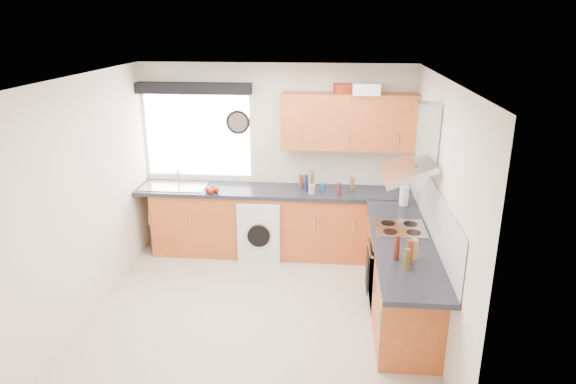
# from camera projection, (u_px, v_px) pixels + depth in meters

# --- Properties ---
(ground_plane) EXTENTS (3.60, 3.60, 0.00)m
(ground_plane) POSITION_uv_depth(u_px,v_px,m) (258.00, 312.00, 5.58)
(ground_plane) COLOR beige
(ceiling) EXTENTS (3.60, 3.60, 0.02)m
(ceiling) POSITION_uv_depth(u_px,v_px,m) (253.00, 78.00, 4.78)
(ceiling) COLOR white
(ceiling) RESTS_ON wall_back
(wall_back) EXTENTS (3.60, 0.02, 2.50)m
(wall_back) POSITION_uv_depth(u_px,v_px,m) (276.00, 158.00, 6.87)
(wall_back) COLOR silver
(wall_back) RESTS_ON ground_plane
(wall_front) EXTENTS (3.60, 0.02, 2.50)m
(wall_front) POSITION_uv_depth(u_px,v_px,m) (216.00, 294.00, 3.48)
(wall_front) COLOR silver
(wall_front) RESTS_ON ground_plane
(wall_left) EXTENTS (0.02, 3.60, 2.50)m
(wall_left) POSITION_uv_depth(u_px,v_px,m) (85.00, 199.00, 5.33)
(wall_left) COLOR silver
(wall_left) RESTS_ON ground_plane
(wall_right) EXTENTS (0.02, 3.60, 2.50)m
(wall_right) POSITION_uv_depth(u_px,v_px,m) (437.00, 210.00, 5.02)
(wall_right) COLOR silver
(wall_right) RESTS_ON ground_plane
(window) EXTENTS (1.40, 0.02, 1.10)m
(window) POSITION_uv_depth(u_px,v_px,m) (198.00, 135.00, 6.86)
(window) COLOR silver
(window) RESTS_ON wall_back
(window_blind) EXTENTS (1.50, 0.18, 0.14)m
(window_blind) POSITION_uv_depth(u_px,v_px,m) (193.00, 88.00, 6.57)
(window_blind) COLOR black
(window_blind) RESTS_ON wall_back
(splashback) EXTENTS (0.01, 3.00, 0.54)m
(splashback) POSITION_uv_depth(u_px,v_px,m) (431.00, 206.00, 5.33)
(splashback) COLOR white
(splashback) RESTS_ON wall_right
(base_cab_back) EXTENTS (3.00, 0.58, 0.86)m
(base_cab_back) POSITION_uv_depth(u_px,v_px,m) (267.00, 223.00, 6.87)
(base_cab_back) COLOR #A8491E
(base_cab_back) RESTS_ON ground_plane
(base_cab_corner) EXTENTS (0.60, 0.60, 0.86)m
(base_cab_corner) POSITION_uv_depth(u_px,v_px,m) (387.00, 227.00, 6.73)
(base_cab_corner) COLOR #A8491E
(base_cab_corner) RESTS_ON ground_plane
(base_cab_right) EXTENTS (0.58, 2.10, 0.86)m
(base_cab_right) POSITION_uv_depth(u_px,v_px,m) (400.00, 276.00, 5.45)
(base_cab_right) COLOR #A8491E
(base_cab_right) RESTS_ON ground_plane
(worktop_back) EXTENTS (3.60, 0.62, 0.05)m
(worktop_back) POSITION_uv_depth(u_px,v_px,m) (274.00, 191.00, 6.71)
(worktop_back) COLOR black
(worktop_back) RESTS_ON base_cab_back
(worktop_right) EXTENTS (0.62, 2.42, 0.05)m
(worktop_right) POSITION_uv_depth(u_px,v_px,m) (404.00, 243.00, 5.16)
(worktop_right) COLOR black
(worktop_right) RESTS_ON base_cab_right
(sink) EXTENTS (0.84, 0.46, 0.10)m
(sink) POSITION_uv_depth(u_px,v_px,m) (174.00, 184.00, 6.80)
(sink) COLOR #ADADAD
(sink) RESTS_ON worktop_back
(oven) EXTENTS (0.56, 0.58, 0.85)m
(oven) POSITION_uv_depth(u_px,v_px,m) (397.00, 270.00, 5.59)
(oven) COLOR black
(oven) RESTS_ON ground_plane
(hob_plate) EXTENTS (0.52, 0.52, 0.01)m
(hob_plate) POSITION_uv_depth(u_px,v_px,m) (401.00, 228.00, 5.44)
(hob_plate) COLOR #ADADAD
(hob_plate) RESTS_ON worktop_right
(extractor_hood) EXTENTS (0.52, 0.78, 0.66)m
(extractor_hood) POSITION_uv_depth(u_px,v_px,m) (417.00, 150.00, 5.16)
(extractor_hood) COLOR #ADADAD
(extractor_hood) RESTS_ON wall_right
(upper_cabinets) EXTENTS (1.70, 0.35, 0.70)m
(upper_cabinets) POSITION_uv_depth(u_px,v_px,m) (349.00, 121.00, 6.45)
(upper_cabinets) COLOR #A8491E
(upper_cabinets) RESTS_ON wall_back
(washing_machine) EXTENTS (0.56, 0.55, 0.80)m
(washing_machine) POSITION_uv_depth(u_px,v_px,m) (262.00, 228.00, 6.78)
(washing_machine) COLOR silver
(washing_machine) RESTS_ON ground_plane
(wall_clock) EXTENTS (0.32, 0.04, 0.32)m
(wall_clock) POSITION_uv_depth(u_px,v_px,m) (238.00, 122.00, 6.75)
(wall_clock) COLOR black
(wall_clock) RESTS_ON wall_back
(casserole) EXTENTS (0.33, 0.24, 0.14)m
(casserole) POSITION_uv_depth(u_px,v_px,m) (366.00, 89.00, 6.20)
(casserole) COLOR silver
(casserole) RESTS_ON upper_cabinets
(storage_box) EXTENTS (0.26, 0.23, 0.11)m
(storage_box) POSITION_uv_depth(u_px,v_px,m) (344.00, 88.00, 6.42)
(storage_box) COLOR #A32B15
(storage_box) RESTS_ON upper_cabinets
(utensil_pot) EXTENTS (0.10, 0.10, 0.13)m
(utensil_pot) POSITION_uv_depth(u_px,v_px,m) (312.00, 189.00, 6.52)
(utensil_pot) COLOR gray
(utensil_pot) RESTS_ON worktop_back
(kitchen_roll) EXTENTS (0.12, 0.12, 0.24)m
(kitchen_roll) POSITION_uv_depth(u_px,v_px,m) (404.00, 196.00, 6.10)
(kitchen_roll) COLOR silver
(kitchen_roll) RESTS_ON worktop_right
(tomato_cluster) EXTENTS (0.20, 0.20, 0.07)m
(tomato_cluster) POSITION_uv_depth(u_px,v_px,m) (212.00, 190.00, 6.57)
(tomato_cluster) COLOR #A51906
(tomato_cluster) RESTS_ON worktop_back
(jar_0) EXTENTS (0.07, 0.07, 0.09)m
(jar_0) POSITION_uv_depth(u_px,v_px,m) (323.00, 187.00, 6.64)
(jar_0) COLOR #1A5181
(jar_0) RESTS_ON worktop_back
(jar_1) EXTENTS (0.06, 0.06, 0.15)m
(jar_1) POSITION_uv_depth(u_px,v_px,m) (339.00, 189.00, 6.48)
(jar_1) COLOR #591F23
(jar_1) RESTS_ON worktop_back
(jar_2) EXTENTS (0.05, 0.05, 0.17)m
(jar_2) POSITION_uv_depth(u_px,v_px,m) (352.00, 184.00, 6.66)
(jar_2) COLOR brown
(jar_2) RESTS_ON worktop_back
(jar_3) EXTENTS (0.07, 0.07, 0.10)m
(jar_3) POSITION_uv_depth(u_px,v_px,m) (311.00, 186.00, 6.66)
(jar_3) COLOR brown
(jar_3) RESTS_ON worktop_back
(jar_4) EXTENTS (0.05, 0.05, 0.21)m
(jar_4) POSITION_uv_depth(u_px,v_px,m) (306.00, 183.00, 6.62)
(jar_4) COLOR #1C1852
(jar_4) RESTS_ON worktop_back
(jar_5) EXTENTS (0.06, 0.06, 0.15)m
(jar_5) POSITION_uv_depth(u_px,v_px,m) (301.00, 180.00, 6.82)
(jar_5) COLOR brown
(jar_5) RESTS_ON worktop_back
(bottle_0) EXTENTS (0.05, 0.05, 0.19)m
(bottle_0) POSITION_uv_depth(u_px,v_px,m) (407.00, 259.00, 4.54)
(bottle_0) COLOR brown
(bottle_0) RESTS_ON worktop_right
(bottle_1) EXTENTS (0.05, 0.05, 0.24)m
(bottle_1) POSITION_uv_depth(u_px,v_px,m) (397.00, 248.00, 4.71)
(bottle_1) COLOR #4C1D10
(bottle_1) RESTS_ON worktop_right
(bottle_2) EXTENTS (0.06, 0.06, 0.24)m
(bottle_2) POSITION_uv_depth(u_px,v_px,m) (410.00, 252.00, 4.61)
(bottle_2) COLOR maroon
(bottle_2) RESTS_ON worktop_right
(bottle_3) EXTENTS (0.07, 0.07, 0.20)m
(bottle_3) POSITION_uv_depth(u_px,v_px,m) (414.00, 250.00, 4.72)
(bottle_3) COLOR #A38038
(bottle_3) RESTS_ON worktop_right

